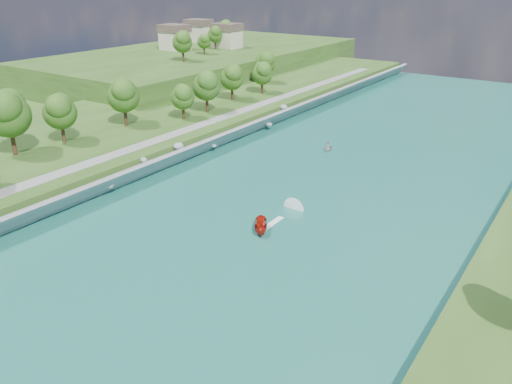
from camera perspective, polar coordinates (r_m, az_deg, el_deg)
The scene contains 11 objects.
ground at distance 64.90m, azimuth -3.98°, elevation -6.65°, with size 260.00×260.00×0.00m, color #2D5119.
river_water at distance 79.67m, azimuth 5.00°, elevation -0.68°, with size 55.00×240.00×0.10m, color #19614F.
berm_west at distance 110.93m, azimuth -18.03°, elevation 6.18°, with size 45.00×240.00×3.50m, color #2D5119.
ridge_west at distance 184.15m, azimuth -5.81°, elevation 14.56°, with size 60.00×120.00×9.00m, color #2D5119.
riprap_bank at distance 93.06m, azimuth -9.12°, elevation 3.89°, with size 4.48×236.00×4.55m.
riverside_path at distance 97.50m, azimuth -11.75°, elevation 5.67°, with size 3.00×200.00×0.10m, color gray.
ridge_houses at distance 190.80m, azimuth -6.39°, elevation 17.51°, with size 29.50×29.50×8.40m.
trees_west at distance 93.38m, azimuth -24.18°, elevation 6.98°, with size 18.87×150.76×13.76m.
trees_ridge at distance 174.64m, azimuth -5.46°, elevation 17.25°, with size 17.28×40.77×10.96m.
motorboat at distance 69.59m, azimuth 1.10°, elevation -3.59°, with size 3.86×19.15×2.07m.
raft at distance 102.67m, azimuth 8.18°, elevation 5.02°, with size 3.13×3.79×1.64m.
Camera 1 is at (35.64, -43.48, 32.42)m, focal length 35.00 mm.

